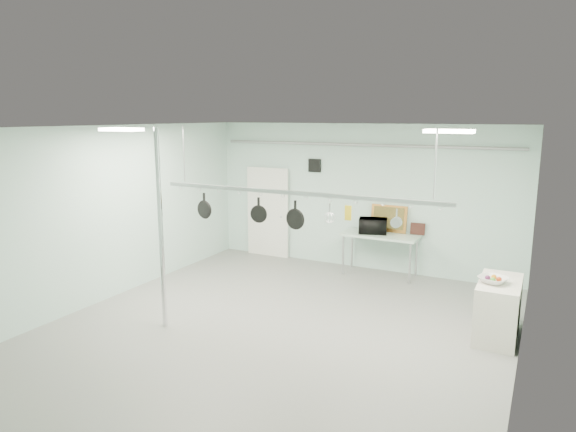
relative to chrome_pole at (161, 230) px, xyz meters
The scene contains 25 objects.
floor 2.41m from the chrome_pole, 19.44° to the left, with size 8.00×8.00×0.00m, color gray.
ceiling 2.40m from the chrome_pole, 19.44° to the left, with size 7.00×8.00×0.02m, color silver.
back_wall 4.89m from the chrome_pole, 69.68° to the left, with size 7.00×0.02×3.20m, color #AFD2C5.
right_wall 5.22m from the chrome_pole, ahead, with size 0.02×8.00×3.20m, color #AFD2C5.
door 4.61m from the chrome_pole, 97.53° to the left, with size 1.10×0.10×2.20m, color silver.
wall_vent 4.65m from the chrome_pole, 82.52° to the left, with size 0.30×0.04×0.30m, color black.
conduit_pipe 4.95m from the chrome_pole, 69.30° to the left, with size 0.07×0.07×6.60m, color gray.
chrome_pole is the anchor object (origin of this frame).
prep_table 4.85m from the chrome_pole, 61.29° to the left, with size 1.60×0.70×0.91m.
side_cabinet 5.37m from the chrome_pole, 22.41° to the left, with size 0.60×1.20×0.90m, color beige.
pot_rack 2.19m from the chrome_pole, 25.35° to the left, with size 4.80×0.06×1.00m.
light_panel_left 1.65m from the chrome_pole, 158.20° to the right, with size 0.65×0.30×0.05m, color white.
light_panel_right 4.55m from the chrome_pole, 16.31° to the left, with size 0.65×0.30×0.05m, color white.
microwave 4.75m from the chrome_pole, 63.12° to the left, with size 0.58×0.39×0.32m, color black.
coffee_canister 4.78m from the chrome_pole, 61.13° to the left, with size 0.19×0.19×0.23m, color silver.
painting_large 5.11m from the chrome_pole, 62.06° to the left, with size 0.78×0.05×0.58m, color orange.
painting_small 5.45m from the chrome_pole, 56.20° to the left, with size 0.30×0.04×0.25m, color black.
fruit_bowl 5.15m from the chrome_pole, 21.32° to the left, with size 0.41×0.41×0.10m, color silver.
skillet_left 0.96m from the chrome_pole, 77.95° to the left, with size 0.31×0.06×0.43m, color black, non-canonical shape.
skillet_mid 1.57m from the chrome_pole, 35.55° to the left, with size 0.28×0.06×0.40m, color black, non-canonical shape.
skillet_right 2.13m from the chrome_pole, 25.18° to the left, with size 0.33×0.06×0.44m, color black, non-canonical shape.
whisk 2.67m from the chrome_pole, 19.87° to the left, with size 0.16×0.16×0.33m, color #A8A7AC, non-canonical shape.
grater 2.95m from the chrome_pole, 17.93° to the left, with size 0.10×0.02×0.24m, color yellow, non-canonical shape.
saucepan 3.63m from the chrome_pole, 14.41° to the left, with size 0.15×0.09×0.28m, color #AFAFB4, non-canonical shape.
fruit_cluster 5.14m from the chrome_pole, 21.32° to the left, with size 0.24×0.24×0.09m, color #A02C0E, non-canonical shape.
Camera 1 is at (3.65, -6.69, 3.38)m, focal length 32.00 mm.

